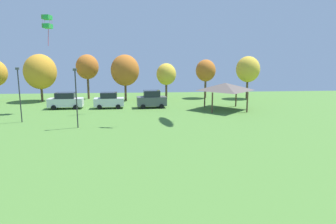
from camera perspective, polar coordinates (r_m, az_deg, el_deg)
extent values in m
cube|color=green|center=(41.39, -22.08, 16.37)|extent=(1.18, 1.20, 0.59)
cube|color=green|center=(41.28, -21.98, 14.94)|extent=(1.18, 1.20, 0.59)
cylinder|color=red|center=(41.03, -22.84, 15.64)|extent=(0.02, 0.02, 1.56)
cylinder|color=red|center=(40.77, -21.59, 15.76)|extent=(0.02, 0.02, 1.56)
cylinder|color=red|center=(41.88, -22.45, 15.54)|extent=(0.02, 0.02, 1.56)
cylinder|color=red|center=(41.63, -21.23, 15.66)|extent=(0.02, 0.02, 1.56)
cylinder|color=red|center=(41.17, -21.84, 13.02)|extent=(0.14, 0.34, 2.09)
cube|color=silver|center=(43.34, -18.90, 1.76)|extent=(4.68, 2.01, 1.13)
cube|color=#1E232D|center=(43.22, -18.97, 3.02)|extent=(2.60, 1.78, 0.79)
cylinder|color=black|center=(42.26, -17.21, 0.88)|extent=(0.65, 0.25, 0.64)
cylinder|color=black|center=(44.04, -16.80, 1.27)|extent=(0.65, 0.25, 0.64)
cylinder|color=black|center=(42.86, -20.97, 0.78)|extent=(0.65, 0.25, 0.64)
cylinder|color=black|center=(44.62, -20.41, 1.17)|extent=(0.65, 0.25, 0.64)
cube|color=silver|center=(42.12, -11.16, 1.88)|extent=(4.13, 1.95, 1.11)
cube|color=#1E232D|center=(41.99, -11.21, 3.16)|extent=(2.30, 1.72, 0.78)
cylinder|color=black|center=(41.28, -9.47, 0.99)|extent=(0.65, 0.25, 0.64)
cylinder|color=black|center=(43.00, -9.40, 1.36)|extent=(0.65, 0.25, 0.64)
cylinder|color=black|center=(41.44, -12.94, 0.90)|extent=(0.65, 0.25, 0.64)
cylinder|color=black|center=(43.16, -12.73, 1.28)|extent=(0.65, 0.25, 0.64)
cube|color=#4C5156|center=(41.82, -3.13, 2.09)|extent=(4.19, 2.17, 1.24)
cube|color=#1E232D|center=(41.68, -3.15, 3.53)|extent=(2.36, 1.89, 0.87)
cylinder|color=black|center=(41.14, -1.24, 1.10)|extent=(0.65, 0.27, 0.64)
cylinder|color=black|center=(42.97, -1.58, 1.49)|extent=(0.65, 0.27, 0.64)
cylinder|color=black|center=(40.88, -4.74, 1.00)|extent=(0.65, 0.27, 0.64)
cylinder|color=black|center=(42.72, -4.93, 1.40)|extent=(0.65, 0.27, 0.64)
cylinder|color=brown|center=(38.22, 8.43, 1.76)|extent=(0.20, 0.20, 2.60)
cylinder|color=brown|center=(39.51, 14.87, 1.80)|extent=(0.20, 0.20, 2.60)
cylinder|color=brown|center=(42.75, 7.01, 2.70)|extent=(0.20, 0.20, 2.60)
cylinder|color=brown|center=(43.90, 12.83, 2.72)|extent=(0.20, 0.20, 2.60)
pyramid|color=#564C47|center=(40.82, 10.87, 4.78)|extent=(5.89, 6.07, 1.00)
cylinder|color=#2D2D33|center=(30.84, -17.04, 2.24)|extent=(0.12, 0.12, 5.65)
cube|color=#4C4C51|center=(30.59, -17.33, 7.72)|extent=(0.36, 0.20, 0.24)
cylinder|color=#2D2D33|center=(35.80, -26.39, 2.69)|extent=(0.12, 0.12, 5.66)
cube|color=#4C4C51|center=(35.58, -26.78, 7.39)|extent=(0.36, 0.20, 0.24)
cylinder|color=brown|center=(52.18, -22.91, 3.46)|extent=(0.36, 0.36, 2.82)
ellipsoid|color=gold|center=(51.94, -23.16, 7.07)|extent=(5.03, 5.03, 5.53)
cylinder|color=brown|center=(52.54, -14.95, 4.60)|extent=(0.36, 0.36, 3.99)
ellipsoid|color=#BC6623|center=(52.33, -15.12, 8.30)|extent=(3.74, 3.74, 4.11)
cylinder|color=brown|center=(49.59, -8.09, 4.06)|extent=(0.36, 0.36, 3.17)
ellipsoid|color=#BC6623|center=(49.34, -8.18, 7.87)|extent=(4.57, 4.57, 5.03)
cylinder|color=brown|center=(51.14, -0.33, 4.20)|extent=(0.36, 0.36, 2.91)
ellipsoid|color=gold|center=(50.92, -0.33, 7.22)|extent=(3.32, 3.32, 3.65)
cylinder|color=brown|center=(52.40, 7.12, 4.57)|extent=(0.36, 0.36, 3.46)
ellipsoid|color=#BC6623|center=(52.19, 7.19, 7.85)|extent=(3.40, 3.40, 3.74)
cylinder|color=brown|center=(53.15, 14.82, 4.39)|extent=(0.36, 0.36, 3.48)
ellipsoid|color=gold|center=(52.93, 14.98, 7.87)|extent=(3.98, 3.98, 4.38)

